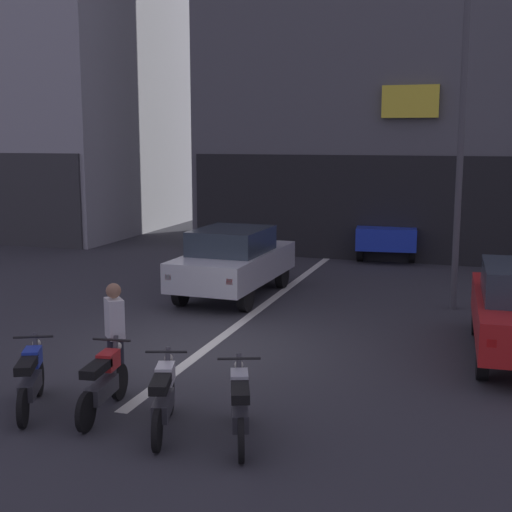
# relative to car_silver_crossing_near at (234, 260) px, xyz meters

# --- Properties ---
(ground_plane) EXTENTS (120.00, 120.00, 0.00)m
(ground_plane) POSITION_rel_car_silver_crossing_near_xyz_m (0.96, -4.20, -0.89)
(ground_plane) COLOR #333338
(lane_centre_line) EXTENTS (0.20, 18.00, 0.01)m
(lane_centre_line) POSITION_rel_car_silver_crossing_near_xyz_m (0.96, 1.80, -0.88)
(lane_centre_line) COLOR silver
(lane_centre_line) RESTS_ON ground
(building_corner_left) EXTENTS (8.46, 9.33, 12.79)m
(building_corner_left) POSITION_rel_car_silver_crossing_near_xyz_m (-11.31, 9.68, 5.50)
(building_corner_left) COLOR #9E9EA3
(building_corner_left) RESTS_ON ground
(car_silver_crossing_near) EXTENTS (1.88, 4.15, 1.64)m
(car_silver_crossing_near) POSITION_rel_car_silver_crossing_near_xyz_m (0.00, 0.00, 0.00)
(car_silver_crossing_near) COLOR black
(car_silver_crossing_near) RESTS_ON ground
(car_blue_down_street) EXTENTS (2.23, 4.28, 1.64)m
(car_blue_down_street) POSITION_rel_car_silver_crossing_near_xyz_m (2.62, 7.16, 0.00)
(car_blue_down_street) COLOR black
(car_blue_down_street) RESTS_ON ground
(street_lamp) EXTENTS (0.36, 0.36, 7.31)m
(street_lamp) POSITION_rel_car_silver_crossing_near_xyz_m (5.01, 0.35, 3.52)
(street_lamp) COLOR #47474C
(street_lamp) RESTS_ON ground
(motorcycle_blue_row_leftmost) EXTENTS (0.79, 1.54, 0.98)m
(motorcycle_blue_row_leftmost) POSITION_rel_car_silver_crossing_near_xyz_m (-0.26, -7.47, -0.43)
(motorcycle_blue_row_leftmost) COLOR black
(motorcycle_blue_row_leftmost) RESTS_ON ground
(motorcycle_red_row_left_mid) EXTENTS (0.55, 1.66, 0.98)m
(motorcycle_red_row_left_mid) POSITION_rel_car_silver_crossing_near_xyz_m (0.76, -7.28, -0.43)
(motorcycle_red_row_left_mid) COLOR black
(motorcycle_red_row_left_mid) RESTS_ON ground
(motorcycle_white_row_centre) EXTENTS (0.66, 1.61, 0.98)m
(motorcycle_white_row_centre) POSITION_rel_car_silver_crossing_near_xyz_m (1.79, -7.54, -0.43)
(motorcycle_white_row_centre) COLOR black
(motorcycle_white_row_centre) RESTS_ON ground
(motorcycle_silver_row_right_mid) EXTENTS (0.72, 1.59, 0.98)m
(motorcycle_silver_row_right_mid) POSITION_rel_car_silver_crossing_near_xyz_m (2.81, -7.50, -0.43)
(motorcycle_silver_row_right_mid) COLOR black
(motorcycle_silver_row_right_mid) RESTS_ON ground
(person_by_motorcycles) EXTENTS (0.41, 0.41, 1.67)m
(person_by_motorcycles) POSITION_rel_car_silver_crossing_near_xyz_m (0.55, -6.56, -0.03)
(person_by_motorcycles) COLOR #23232D
(person_by_motorcycles) RESTS_ON ground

